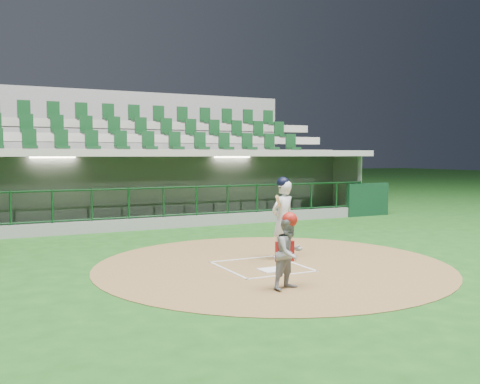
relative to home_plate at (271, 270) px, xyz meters
name	(u,v)px	position (x,y,z in m)	size (l,w,h in m)	color
ground	(255,264)	(0.00, 0.70, -0.02)	(120.00, 120.00, 0.00)	#154614
dirt_circle	(272,265)	(0.30, 0.50, -0.02)	(7.20, 7.20, 0.01)	brown
home_plate	(271,270)	(0.00, 0.00, 0.00)	(0.43, 0.43, 0.02)	white
batter_box_chalk	(262,266)	(0.00, 0.40, 0.00)	(1.55, 1.80, 0.01)	silver
dugout_structure	(149,193)	(0.11, 8.53, 0.94)	(16.40, 3.70, 3.00)	slate
seating_deck	(123,176)	(0.00, 11.61, 1.40)	(17.00, 6.72, 5.15)	slate
batter	(283,218)	(0.82, 0.96, 0.88)	(0.90, 0.93, 1.77)	white
catcher	(289,251)	(-0.43, -1.36, 0.62)	(0.70, 0.61, 1.29)	gray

